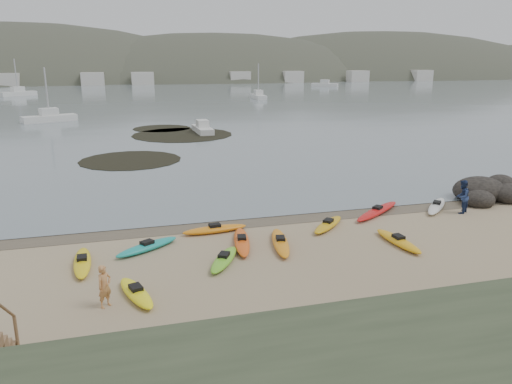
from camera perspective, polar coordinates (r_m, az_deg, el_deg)
name	(u,v)px	position (r m, az deg, el deg)	size (l,w,h in m)	color
ground	(256,219)	(27.15, 0.00, -3.06)	(600.00, 600.00, 0.00)	tan
wet_sand	(257,220)	(26.88, 0.17, -3.24)	(60.00, 60.00, 0.00)	brown
water	(125,72)	(325.05, -14.69, 13.11)	(1200.00, 1200.00, 0.00)	slate
kayaks	(279,237)	(23.99, 2.63, -5.13)	(21.25, 9.85, 0.34)	orange
person_west	(105,286)	(18.41, -16.93, -10.26)	(0.56, 0.37, 1.55)	tan
person_east	(462,197)	(30.16, 22.50, -0.50)	(0.92, 0.72, 1.90)	navy
rock_cluster	(489,195)	(34.12, 25.10, -0.33)	(5.14, 3.76, 1.66)	black
kelp_mats	(166,139)	(54.49, -10.29, 5.94)	(16.08, 27.02, 0.04)	black
moored_boats	(187,96)	(111.70, -7.85, 10.87)	(90.87, 91.97, 1.13)	silver
far_hills	(225,115)	(225.00, -3.60, 8.82)	(550.00, 135.00, 80.00)	#384235
far_town	(155,78)	(170.47, -11.45, 12.62)	(199.00, 5.00, 4.00)	beige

